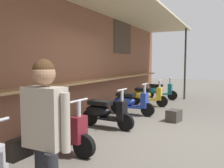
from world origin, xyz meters
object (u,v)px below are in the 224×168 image
(scooter_teal, at_px, (159,90))
(scooter_maroon, at_px, (57,130))
(merchandise_crate, at_px, (174,116))
(scooter_blue, at_px, (129,102))
(shopper_with_handbag, at_px, (44,128))
(scooter_yellow, at_px, (146,95))
(scooter_black, at_px, (104,112))

(scooter_teal, bearing_deg, scooter_maroon, -91.71)
(scooter_maroon, height_order, merchandise_crate, scooter_maroon)
(scooter_blue, height_order, shopper_with_handbag, shopper_with_handbag)
(scooter_teal, bearing_deg, scooter_blue, -91.71)
(scooter_yellow, relative_size, shopper_with_handbag, 0.88)
(scooter_maroon, relative_size, scooter_blue, 1.00)
(scooter_blue, height_order, scooter_yellow, same)
(scooter_blue, bearing_deg, scooter_yellow, 92.25)
(scooter_blue, distance_m, scooter_teal, 3.39)
(scooter_yellow, relative_size, scooter_teal, 1.00)
(shopper_with_handbag, bearing_deg, scooter_black, -160.18)
(scooter_black, xyz_separation_m, merchandise_crate, (1.36, -1.39, -0.23))
(scooter_blue, relative_size, scooter_teal, 1.00)
(scooter_blue, bearing_deg, scooter_black, -87.75)
(scooter_black, bearing_deg, scooter_blue, 93.64)
(scooter_black, xyz_separation_m, scooter_yellow, (3.29, 0.00, 0.00))
(scooter_maroon, xyz_separation_m, scooter_blue, (3.42, 0.00, 0.00))
(scooter_maroon, distance_m, scooter_teal, 6.81)
(shopper_with_handbag, bearing_deg, scooter_teal, -171.15)
(scooter_blue, relative_size, merchandise_crate, 3.58)
(scooter_maroon, xyz_separation_m, merchandise_crate, (3.13, -1.39, -0.23))
(scooter_yellow, bearing_deg, scooter_blue, -91.57)
(merchandise_crate, bearing_deg, scooter_blue, 78.13)
(scooter_maroon, relative_size, scooter_black, 1.00)
(scooter_black, distance_m, scooter_blue, 1.65)
(scooter_maroon, height_order, scooter_yellow, same)
(scooter_yellow, bearing_deg, merchandise_crate, -55.87)
(scooter_teal, bearing_deg, merchandise_crate, -70.97)
(scooter_maroon, distance_m, scooter_yellow, 5.07)
(scooter_black, relative_size, merchandise_crate, 3.58)
(scooter_maroon, relative_size, shopper_with_handbag, 0.88)
(scooter_black, relative_size, scooter_blue, 1.00)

